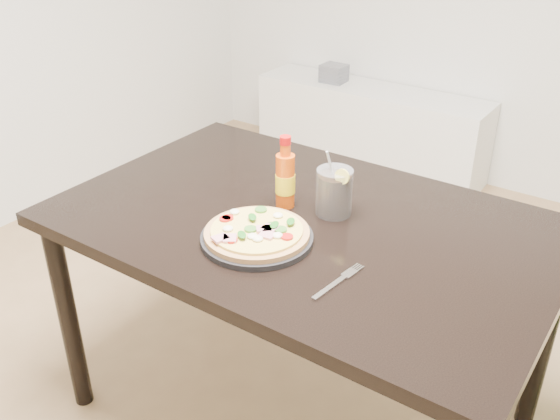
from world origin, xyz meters
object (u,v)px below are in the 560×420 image
Objects in this scene: cola_cup at (334,193)px; dining_table at (304,243)px; hot_sauce_bottle at (285,179)px; fork at (340,280)px; pizza at (257,232)px; media_console at (369,129)px; plate at (257,238)px.

dining_table is at bearing -125.33° from cola_cup.
hot_sauce_bottle is (-0.09, 0.03, 0.17)m from dining_table.
hot_sauce_bottle reaches higher than fork.
pizza is 0.28m from fork.
cola_cup is 2.07m from media_console.
pizza reaches higher than plate.
cola_cup reaches higher than dining_table.
cola_cup reaches higher than fork.
media_console is at bearing 108.87° from plate.
plate is 1.07× the size of pizza.
pizza is at bearing -101.90° from dining_table.
dining_table is at bearing -20.21° from hot_sauce_bottle.
pizza is 1.49× the size of fork.
dining_table is 0.17m from cola_cup.
cola_cup is at bearing 129.86° from fork.
plate is 2.25m from media_console.
dining_table reaches higher than media_console.
fork reaches higher than media_console.
pizza is 0.22m from hot_sauce_bottle.
media_console is (-0.71, 2.08, -0.51)m from plate.
dining_table is 6.42× the size of hot_sauce_bottle.
cola_cup reaches higher than plate.
pizza is at bearing -76.45° from hot_sauce_bottle.
pizza is at bearing -71.14° from media_console.
fork is 2.39m from media_console.
hot_sauce_bottle is 0.42m from fork.
media_console is at bearing 111.43° from dining_table.
plate reaches higher than dining_table.
media_console is (-0.99, 2.12, -0.50)m from fork.
hot_sauce_bottle reaches higher than cola_cup.
pizza is (-0.04, -0.18, 0.11)m from dining_table.
plate is at bearing -76.35° from hot_sauce_bottle.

